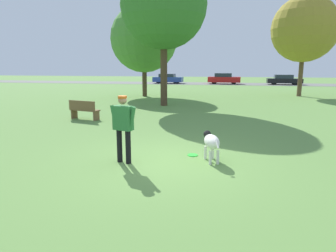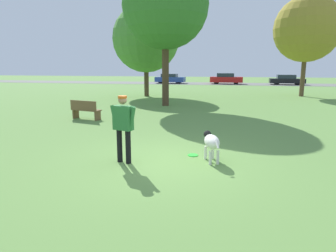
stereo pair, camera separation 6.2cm
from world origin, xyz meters
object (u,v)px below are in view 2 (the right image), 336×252
tree_mid_center (165,5)px  parked_car_black (287,80)px  parked_car_blue (170,79)px  parked_car_red (226,79)px  park_bench (85,109)px  frisbee (193,155)px  person (123,123)px  dog (211,142)px  tree_far_left (146,39)px  tree_far_right (307,29)px

tree_mid_center → parked_car_black: tree_mid_center is taller
tree_mid_center → parked_car_blue: (-4.37, 23.00, -5.00)m
parked_car_red → park_bench: size_ratio=2.91×
frisbee → person: bearing=-149.6°
person → parked_car_black: 35.00m
dog → tree_far_left: (-6.01, 15.37, 3.84)m
tree_far_right → parked_car_red: size_ratio=1.77×
parked_car_blue → frisbee: bearing=-76.2°
parked_car_blue → parked_car_red: size_ratio=0.94×
dog → parked_car_blue: (-7.74, 33.17, 0.16)m
dog → parked_car_black: size_ratio=0.25×
dog → tree_far_left: tree_far_left is taller
tree_mid_center → parked_car_black: (10.63, 23.02, -5.03)m
parked_car_red → parked_car_black: bearing=0.9°
parked_car_red → park_bench: parked_car_red is taller
parked_car_red → person: bearing=-91.3°
person → tree_far_right: 20.36m
person → dog: (2.06, 0.54, -0.49)m
tree_far_right → tree_far_left: size_ratio=1.09×
parked_car_red → park_bench: 29.04m
person → parked_car_blue: size_ratio=0.41×
person → tree_mid_center: bearing=114.9°
dog → tree_far_left: size_ratio=0.15×
parked_car_red → tree_far_right: bearing=-67.0°
tree_far_left → person: bearing=-76.1°
frisbee → tree_mid_center: size_ratio=0.03×
tree_far_right → parked_car_red: (-6.04, 15.51, -4.32)m
person → dog: size_ratio=1.57×
tree_mid_center → park_bench: 7.85m
tree_mid_center → parked_car_black: bearing=65.2°
dog → tree_mid_center: tree_mid_center is taller
tree_far_right → tree_far_left: (-11.81, -2.43, -0.69)m
dog → frisbee: (-0.50, 0.37, -0.47)m
tree_far_right → park_bench: size_ratio=5.13×
parked_car_red → dog: bearing=-87.8°
tree_mid_center → tree_far_left: bearing=116.9°
tree_far_right → parked_car_black: (1.46, 15.40, -4.40)m
frisbee → tree_far_left: bearing=110.2°
tree_far_right → parked_car_blue: bearing=131.4°
person → tree_far_left: bearing=121.9°
frisbee → parked_car_blue: parked_car_blue is taller
tree_far_left → parked_car_red: 19.20m
parked_car_black → park_bench: 31.25m
tree_far_right → tree_mid_center: size_ratio=0.92×
person → tree_far_right: (7.87, 18.34, 4.05)m
dog → tree_mid_center: size_ratio=0.13×
tree_far_right → tree_far_left: tree_far_right is taller
frisbee → parked_car_blue: (-7.25, 32.80, 0.63)m
parked_car_blue → parked_car_red: 7.51m
parked_car_red → parked_car_black: size_ratio=1.00×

